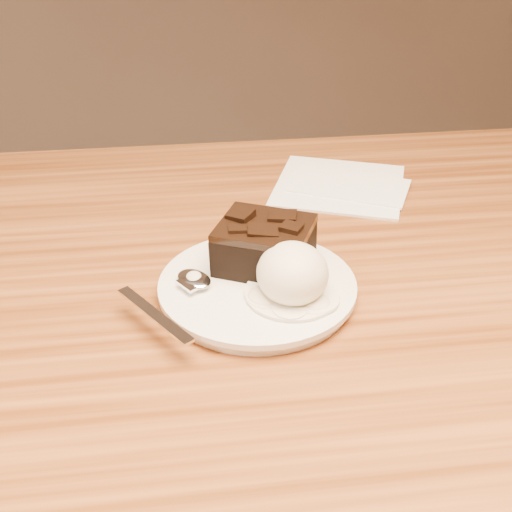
{
  "coord_description": "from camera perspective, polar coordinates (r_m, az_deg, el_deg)",
  "views": [
    {
      "loc": [
        -0.01,
        -0.53,
        1.11
      ],
      "look_at": [
        0.06,
        -0.01,
        0.79
      ],
      "focal_mm": 44.49,
      "sensor_mm": 36.0,
      "label": 1
    }
  ],
  "objects": [
    {
      "name": "plate",
      "position": [
        0.63,
        0.12,
        -2.97
      ],
      "size": [
        0.19,
        0.19,
        0.02
      ],
      "primitive_type": "cylinder",
      "color": "white",
      "rests_on": "dining_table"
    },
    {
      "name": "brownie",
      "position": [
        0.64,
        0.79,
        0.75
      ],
      "size": [
        0.11,
        0.11,
        0.04
      ],
      "primitive_type": "cube",
      "rotation": [
        0.0,
        0.0,
        -0.44
      ],
      "color": "black",
      "rests_on": "plate"
    },
    {
      "name": "crumb_b",
      "position": [
        0.64,
        4.35,
        -1.44
      ],
      "size": [
        0.01,
        0.01,
        0.0
      ],
      "primitive_type": "cube",
      "rotation": [
        0.0,
        0.0,
        1.21
      ],
      "color": "black",
      "rests_on": "plate"
    },
    {
      "name": "melt_puddle",
      "position": [
        0.6,
        3.23,
        -3.38
      ],
      "size": [
        0.09,
        0.09,
        0.0
      ],
      "primitive_type": "cylinder",
      "color": "white",
      "rests_on": "plate"
    },
    {
      "name": "ice_cream_scoop",
      "position": [
        0.59,
        3.3,
        -1.56
      ],
      "size": [
        0.07,
        0.07,
        0.06
      ],
      "primitive_type": "ellipsoid",
      "color": "silver",
      "rests_on": "plate"
    },
    {
      "name": "spoon",
      "position": [
        0.62,
        -5.58,
        -2.21
      ],
      "size": [
        0.11,
        0.15,
        0.01
      ],
      "primitive_type": null,
      "rotation": [
        0.0,
        0.0,
        0.6
      ],
      "color": "silver",
      "rests_on": "plate"
    },
    {
      "name": "crumb_a",
      "position": [
        0.6,
        1.52,
        -3.76
      ],
      "size": [
        0.01,
        0.01,
        0.0
      ],
      "primitive_type": "cube",
      "rotation": [
        0.0,
        0.0,
        1.1
      ],
      "color": "black",
      "rests_on": "plate"
    },
    {
      "name": "napkin",
      "position": [
        0.86,
        7.49,
        6.41
      ],
      "size": [
        0.21,
        0.21,
        0.01
      ],
      "primitive_type": "cube",
      "rotation": [
        0.0,
        0.0,
        -0.37
      ],
      "color": "white",
      "rests_on": "dining_table"
    }
  ]
}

